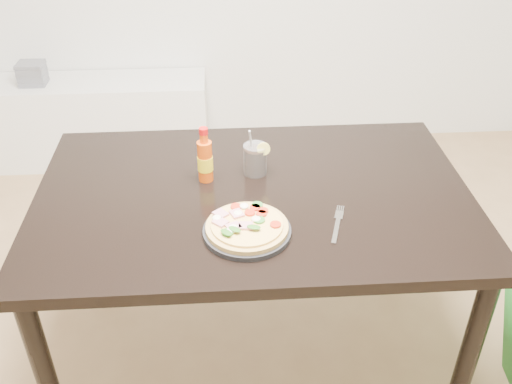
{
  "coord_description": "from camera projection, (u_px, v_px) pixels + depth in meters",
  "views": [
    {
      "loc": [
        -0.01,
        -1.01,
        1.77
      ],
      "look_at": [
        0.08,
        0.39,
        0.83
      ],
      "focal_mm": 40.0,
      "sensor_mm": 36.0,
      "label": 1
    }
  ],
  "objects": [
    {
      "name": "cola_cup",
      "position": [
        255.0,
        160.0,
        1.91
      ],
      "size": [
        0.09,
        0.08,
        0.17
      ],
      "rotation": [
        0.0,
        0.0,
        0.41
      ],
      "color": "black",
      "rests_on": "dining_table"
    },
    {
      "name": "hot_sauce_bottle",
      "position": [
        205.0,
        160.0,
        1.85
      ],
      "size": [
        0.06,
        0.06,
        0.19
      ],
      "rotation": [
        0.0,
        0.0,
        0.17
      ],
      "color": "#D74B0C",
      "rests_on": "dining_table"
    },
    {
      "name": "dining_table",
      "position": [
        254.0,
        213.0,
        1.88
      ],
      "size": [
        1.4,
        0.9,
        0.75
      ],
      "color": "black",
      "rests_on": "ground"
    },
    {
      "name": "cd_stack",
      "position": [
        32.0,
        73.0,
        3.15
      ],
      "size": [
        0.14,
        0.12,
        0.13
      ],
      "color": "slate",
      "rests_on": "media_console"
    },
    {
      "name": "pizza",
      "position": [
        246.0,
        225.0,
        1.64
      ],
      "size": [
        0.24,
        0.24,
        0.03
      ],
      "color": "tan",
      "rests_on": "plate"
    },
    {
      "name": "fork",
      "position": [
        338.0,
        223.0,
        1.69
      ],
      "size": [
        0.07,
        0.18,
        0.0
      ],
      "rotation": [
        0.0,
        0.0,
        -0.3
      ],
      "color": "silver",
      "rests_on": "dining_table"
    },
    {
      "name": "media_console",
      "position": [
        88.0,
        121.0,
        3.36
      ],
      "size": [
        1.4,
        0.34,
        0.5
      ],
      "primitive_type": "cube",
      "color": "white",
      "rests_on": "ground"
    },
    {
      "name": "plate",
      "position": [
        247.0,
        231.0,
        1.65
      ],
      "size": [
        0.26,
        0.26,
        0.02
      ],
      "primitive_type": "cylinder",
      "color": "black",
      "rests_on": "dining_table"
    }
  ]
}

